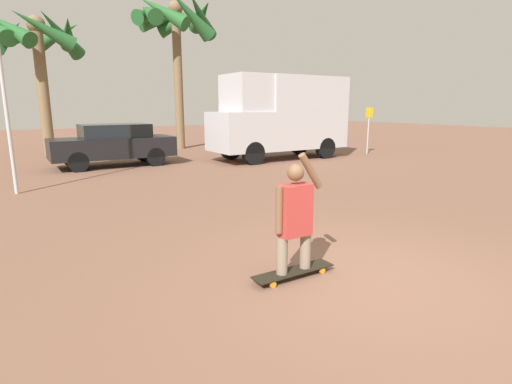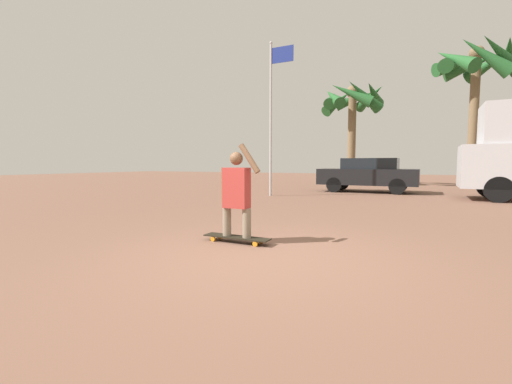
# 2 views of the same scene
# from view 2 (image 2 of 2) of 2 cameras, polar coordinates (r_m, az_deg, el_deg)

# --- Properties ---
(ground_plane) EXTENTS (80.00, 80.00, 0.00)m
(ground_plane) POSITION_cam_2_polar(r_m,az_deg,el_deg) (4.72, 1.24, -10.94)
(ground_plane) COLOR brown
(skateboard) EXTENTS (1.14, 0.26, 0.10)m
(skateboard) POSITION_cam_2_polar(r_m,az_deg,el_deg) (5.60, -3.23, -7.59)
(skateboard) COLOR black
(skateboard) RESTS_ON ground_plane
(person_skateboarder) EXTENTS (0.70, 0.22, 1.50)m
(person_skateboarder) POSITION_cam_2_polar(r_m,az_deg,el_deg) (5.49, -3.28, 0.28)
(person_skateboarder) COLOR gray
(person_skateboarder) RESTS_ON skateboard
(parked_car_black) EXTENTS (4.22, 1.71, 1.51)m
(parked_car_black) POSITION_cam_2_polar(r_m,az_deg,el_deg) (16.12, 18.17, 2.84)
(parked_car_black) COLOR black
(parked_car_black) RESTS_ON ground_plane
(palm_tree_near_van) EXTENTS (4.20, 4.24, 7.36)m
(palm_tree_near_van) POSITION_cam_2_polar(r_m,az_deg,el_deg) (21.20, 32.82, 17.26)
(palm_tree_near_van) COLOR brown
(palm_tree_near_van) RESTS_ON ground_plane
(palm_tree_center_background) EXTENTS (3.87, 3.83, 6.00)m
(palm_tree_center_background) POSITION_cam_2_polar(r_m,az_deg,el_deg) (21.40, 15.70, 14.28)
(palm_tree_center_background) COLOR brown
(palm_tree_center_background) RESTS_ON ground_plane
(flagpole) EXTENTS (0.98, 0.12, 5.97)m
(flagpole) POSITION_cam_2_polar(r_m,az_deg,el_deg) (13.73, 2.81, 13.85)
(flagpole) COLOR #B7B7BC
(flagpole) RESTS_ON ground_plane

